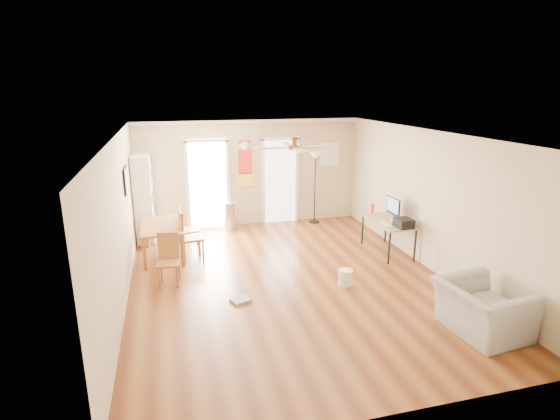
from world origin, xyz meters
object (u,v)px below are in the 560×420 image
object	(u,v)px
dining_chair_right_b	(192,235)
computer_desk	(387,236)
bookshelf	(143,198)
dining_chair_right_a	(190,228)
printer	(404,223)
wastebasket_a	(346,277)
trash_can	(230,216)
dining_chair_near	(168,260)
armchair	(482,309)
torchiere_lamp	(315,188)
dining_table	(164,241)

from	to	relation	value
dining_chair_right_b	computer_desk	distance (m)	4.03
bookshelf	dining_chair_right_a	distance (m)	1.38
dining_chair_right_b	printer	distance (m)	4.20
wastebasket_a	dining_chair_right_a	bearing A→B (deg)	134.90
trash_can	printer	bearing A→B (deg)	-43.06
computer_desk	dining_chair_near	bearing A→B (deg)	-174.11
armchair	torchiere_lamp	bearing A→B (deg)	0.57
trash_can	torchiere_lamp	size ratio (longest dim) A/B	0.38
torchiere_lamp	trash_can	bearing A→B (deg)	-179.42
torchiere_lamp	printer	size ratio (longest dim) A/B	5.21
computer_desk	armchair	xyz separation A→B (m)	(-0.23, -3.17, 0.02)
trash_can	armchair	world-z (taller)	armchair
dining_table	dining_chair_right_b	xyz separation A→B (m)	(0.55, -0.30, 0.17)
trash_can	wastebasket_a	xyz separation A→B (m)	(1.49, -3.62, -0.20)
dining_table	armchair	bearing A→B (deg)	-43.52
dining_table	printer	xyz separation A→B (m)	(4.60, -1.38, 0.44)
trash_can	torchiere_lamp	bearing A→B (deg)	0.58
trash_can	torchiere_lamp	world-z (taller)	torchiere_lamp
dining_chair_near	wastebasket_a	xyz separation A→B (m)	(2.98, -0.81, -0.31)
dining_table	computer_desk	distance (m)	4.62
dining_chair_right_a	dining_chair_near	bearing A→B (deg)	162.58
dining_chair_near	printer	xyz separation A→B (m)	(4.52, -0.01, 0.33)
bookshelf	wastebasket_a	world-z (taller)	bookshelf
printer	bookshelf	bearing A→B (deg)	151.12
dining_chair_near	computer_desk	distance (m)	4.47
bookshelf	wastebasket_a	bearing A→B (deg)	-60.98
bookshelf	wastebasket_a	size ratio (longest dim) A/B	6.76
dining_chair_right_a	torchiere_lamp	distance (m)	3.41
bookshelf	dining_table	world-z (taller)	bookshelf
trash_can	computer_desk	distance (m)	3.78
dining_chair_near	printer	distance (m)	4.53
bookshelf	wastebasket_a	distance (m)	4.92
bookshelf	computer_desk	world-z (taller)	bookshelf
dining_chair_right_a	armchair	world-z (taller)	dining_chair_right_a
dining_chair_right_b	trash_can	distance (m)	2.04
dining_table	armchair	size ratio (longest dim) A/B	1.22
computer_desk	armchair	size ratio (longest dim) A/B	1.15
trash_can	wastebasket_a	size ratio (longest dim) A/B	2.41
trash_can	torchiere_lamp	xyz separation A→B (m)	(2.17, 0.02, 0.56)
torchiere_lamp	wastebasket_a	world-z (taller)	torchiere_lamp
bookshelf	dining_chair_near	world-z (taller)	bookshelf
computer_desk	torchiere_lamp	bearing A→B (deg)	108.36
dining_chair_right_b	dining_chair_near	xyz separation A→B (m)	(-0.47, -1.07, -0.06)
dining_chair_near	trash_can	xyz separation A→B (m)	(1.49, 2.82, -0.11)
dining_table	wastebasket_a	bearing A→B (deg)	-35.39
bookshelf	trash_can	bearing A→B (deg)	-9.90
wastebasket_a	printer	bearing A→B (deg)	27.39
dining_chair_right_a	printer	size ratio (longest dim) A/B	2.68
printer	wastebasket_a	world-z (taller)	printer
dining_chair_right_b	wastebasket_a	xyz separation A→B (m)	(2.51, -1.87, -0.37)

